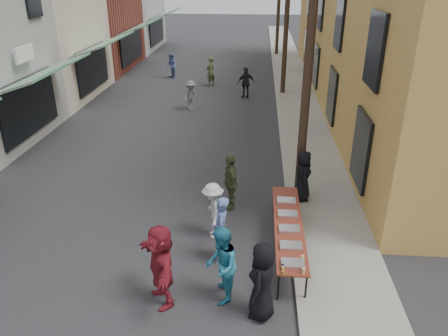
# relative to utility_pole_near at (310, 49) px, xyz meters

# --- Properties ---
(ground) EXTENTS (120.00, 120.00, 0.00)m
(ground) POSITION_rel_utility_pole_near_xyz_m (-4.30, -3.00, -4.50)
(ground) COLOR #28282B
(ground) RESTS_ON ground
(sidewalk) EXTENTS (2.20, 60.00, 0.10)m
(sidewalk) POSITION_rel_utility_pole_near_xyz_m (0.70, 12.00, -4.45)
(sidewalk) COLOR gray
(sidewalk) RESTS_ON ground
(storefront_row) EXTENTS (8.00, 37.00, 9.00)m
(storefront_row) POSITION_rel_utility_pole_near_xyz_m (-14.30, 11.96, -0.38)
(storefront_row) COLOR maroon
(storefront_row) RESTS_ON ground
(building_ochre) EXTENTS (10.00, 28.00, 10.00)m
(building_ochre) POSITION_rel_utility_pole_near_xyz_m (6.80, 11.00, 0.50)
(building_ochre) COLOR #B1983F
(building_ochre) RESTS_ON ground
(utility_pole_near) EXTENTS (0.26, 0.26, 9.00)m
(utility_pole_near) POSITION_rel_utility_pole_near_xyz_m (0.00, 0.00, 0.00)
(utility_pole_near) COLOR #2D2116
(utility_pole_near) RESTS_ON ground
(utility_pole_mid) EXTENTS (0.26, 0.26, 9.00)m
(utility_pole_mid) POSITION_rel_utility_pole_near_xyz_m (0.00, 12.00, 0.00)
(utility_pole_mid) COLOR #2D2116
(utility_pole_mid) RESTS_ON ground
(serving_table) EXTENTS (0.70, 4.00, 0.75)m
(serving_table) POSITION_rel_utility_pole_near_xyz_m (-0.50, -2.97, -3.79)
(serving_table) COLOR maroon
(serving_table) RESTS_ON ground
(catering_tray_sausage) EXTENTS (0.50, 0.33, 0.08)m
(catering_tray_sausage) POSITION_rel_utility_pole_near_xyz_m (-0.50, -4.62, -3.71)
(catering_tray_sausage) COLOR maroon
(catering_tray_sausage) RESTS_ON serving_table
(catering_tray_foil_b) EXTENTS (0.50, 0.33, 0.08)m
(catering_tray_foil_b) POSITION_rel_utility_pole_near_xyz_m (-0.50, -3.97, -3.71)
(catering_tray_foil_b) COLOR #B2B2B7
(catering_tray_foil_b) RESTS_ON serving_table
(catering_tray_buns) EXTENTS (0.50, 0.33, 0.08)m
(catering_tray_buns) POSITION_rel_utility_pole_near_xyz_m (-0.50, -3.27, -3.71)
(catering_tray_buns) COLOR tan
(catering_tray_buns) RESTS_ON serving_table
(catering_tray_foil_d) EXTENTS (0.50, 0.33, 0.08)m
(catering_tray_foil_d) POSITION_rel_utility_pole_near_xyz_m (-0.50, -2.57, -3.71)
(catering_tray_foil_d) COLOR #B2B2B7
(catering_tray_foil_d) RESTS_ON serving_table
(catering_tray_buns_end) EXTENTS (0.50, 0.33, 0.08)m
(catering_tray_buns_end) POSITION_rel_utility_pole_near_xyz_m (-0.50, -1.87, -3.71)
(catering_tray_buns_end) COLOR tan
(catering_tray_buns_end) RESTS_ON serving_table
(condiment_jar_a) EXTENTS (0.07, 0.07, 0.08)m
(condiment_jar_a) POSITION_rel_utility_pole_near_xyz_m (-0.72, -4.92, -3.71)
(condiment_jar_a) COLOR #A57F26
(condiment_jar_a) RESTS_ON serving_table
(condiment_jar_b) EXTENTS (0.07, 0.07, 0.08)m
(condiment_jar_b) POSITION_rel_utility_pole_near_xyz_m (-0.72, -4.82, -3.71)
(condiment_jar_b) COLOR #A57F26
(condiment_jar_b) RESTS_ON serving_table
(condiment_jar_c) EXTENTS (0.07, 0.07, 0.08)m
(condiment_jar_c) POSITION_rel_utility_pole_near_xyz_m (-0.72, -4.72, -3.71)
(condiment_jar_c) COLOR #A57F26
(condiment_jar_c) RESTS_ON serving_table
(cup_stack) EXTENTS (0.08, 0.08, 0.12)m
(cup_stack) POSITION_rel_utility_pole_near_xyz_m (-0.30, -4.87, -3.69)
(cup_stack) COLOR tan
(cup_stack) RESTS_ON serving_table
(guest_front_a) EXTENTS (0.75, 0.95, 1.71)m
(guest_front_a) POSITION_rel_utility_pole_near_xyz_m (-1.15, -5.31, -3.64)
(guest_front_a) COLOR black
(guest_front_a) RESTS_ON ground
(guest_front_b) EXTENTS (0.45, 0.65, 1.71)m
(guest_front_b) POSITION_rel_utility_pole_near_xyz_m (-2.14, -3.53, -3.65)
(guest_front_b) COLOR #546CA4
(guest_front_b) RESTS_ON ground
(guest_front_c) EXTENTS (0.71, 0.89, 1.75)m
(guest_front_c) POSITION_rel_utility_pole_near_xyz_m (-2.01, -4.91, -3.62)
(guest_front_c) COLOR teal
(guest_front_c) RESTS_ON ground
(guest_front_d) EXTENTS (0.76, 1.09, 1.54)m
(guest_front_d) POSITION_rel_utility_pole_near_xyz_m (-2.43, -2.51, -3.73)
(guest_front_d) COLOR silver
(guest_front_d) RESTS_ON ground
(guest_front_e) EXTENTS (0.72, 1.08, 1.70)m
(guest_front_e) POSITION_rel_utility_pole_near_xyz_m (-2.08, -0.95, -3.65)
(guest_front_e) COLOR #4A522F
(guest_front_e) RESTS_ON ground
(guest_queue_back) EXTENTS (1.27, 1.78, 1.86)m
(guest_queue_back) POSITION_rel_utility_pole_near_xyz_m (-3.24, -5.06, -3.57)
(guest_queue_back) COLOR maroon
(guest_queue_back) RESTS_ON ground
(server) EXTENTS (0.55, 0.80, 1.57)m
(server) POSITION_rel_utility_pole_near_xyz_m (0.05, -0.45, -3.62)
(server) COLOR black
(server) RESTS_ON sidewalk
(passerby_left) EXTENTS (0.96, 1.09, 1.47)m
(passerby_left) POSITION_rel_utility_pole_near_xyz_m (-4.68, 8.64, -3.77)
(passerby_left) COLOR slate
(passerby_left) RESTS_ON ground
(passerby_mid) EXTENTS (1.06, 0.73, 1.68)m
(passerby_mid) POSITION_rel_utility_pole_near_xyz_m (-2.04, 11.00, -3.66)
(passerby_mid) COLOR black
(passerby_mid) RESTS_ON ground
(passerby_right) EXTENTS (0.70, 0.75, 1.72)m
(passerby_right) POSITION_rel_utility_pole_near_xyz_m (-4.23, 13.51, -3.64)
(passerby_right) COLOR #4B5632
(passerby_right) RESTS_ON ground
(passerby_far) EXTENTS (0.90, 0.96, 1.57)m
(passerby_far) POSITION_rel_utility_pole_near_xyz_m (-6.92, 15.24, -3.71)
(passerby_far) COLOR #5666A7
(passerby_far) RESTS_ON ground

